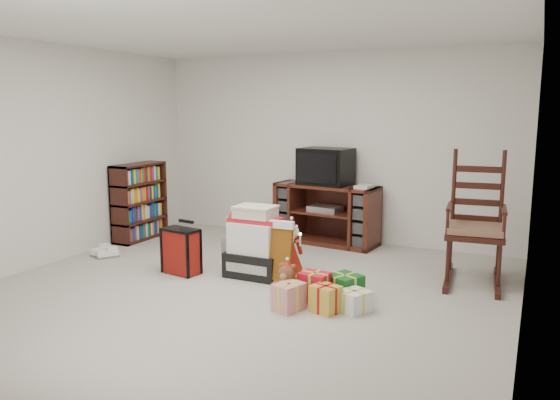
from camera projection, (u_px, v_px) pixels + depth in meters
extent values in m
cube|color=#B6B1A6|center=(240.00, 293.00, 5.32)|extent=(5.00, 5.00, 0.01)
cube|color=silver|center=(237.00, 26.00, 4.90)|extent=(5.00, 5.00, 0.01)
cube|color=white|center=(331.00, 148.00, 7.34)|extent=(5.00, 0.01, 2.50)
cube|color=white|center=(3.00, 209.00, 2.88)|extent=(5.00, 0.01, 2.50)
cube|color=white|center=(46.00, 155.00, 6.17)|extent=(0.01, 5.00, 2.50)
cube|color=white|center=(531.00, 180.00, 4.05)|extent=(0.01, 5.00, 2.50)
cube|color=#4A1F15|center=(326.00, 214.00, 7.21)|extent=(1.42, 0.64, 0.78)
cube|color=#B0B0B2|center=(326.00, 209.00, 7.17)|extent=(0.44, 0.34, 0.08)
cube|color=#36140E|center=(139.00, 202.00, 7.42)|extent=(0.28, 0.85, 1.04)
cube|color=#36140E|center=(475.00, 235.00, 5.52)|extent=(0.61, 0.59, 0.05)
cube|color=#845F48|center=(475.00, 228.00, 5.51)|extent=(0.56, 0.54, 0.07)
cube|color=#36140E|center=(480.00, 186.00, 5.66)|extent=(0.48, 0.11, 0.87)
cube|color=#36140E|center=(472.00, 280.00, 5.60)|extent=(0.64, 0.98, 0.07)
cube|color=black|center=(256.00, 264.00, 5.83)|extent=(0.59, 0.43, 0.27)
cube|color=white|center=(256.00, 237.00, 5.78)|extent=(0.50, 0.38, 0.32)
cube|color=red|center=(256.00, 220.00, 5.75)|extent=(0.53, 0.29, 0.05)
cube|color=beige|center=(255.00, 212.00, 5.73)|extent=(0.40, 0.31, 0.10)
cube|color=maroon|center=(181.00, 251.00, 5.88)|extent=(0.41, 0.26, 0.50)
cube|color=black|center=(185.00, 221.00, 5.91)|extent=(0.20, 0.06, 0.03)
ellipsoid|color=brown|center=(288.00, 288.00, 5.06)|extent=(0.24, 0.21, 0.26)
sphere|color=brown|center=(287.00, 274.00, 5.01)|extent=(0.16, 0.16, 0.16)
cone|color=#AB2312|center=(291.00, 256.00, 5.86)|extent=(0.29, 0.29, 0.41)
sphere|color=beige|center=(292.00, 233.00, 5.82)|extent=(0.14, 0.14, 0.14)
cone|color=#AB2312|center=(292.00, 223.00, 5.80)|extent=(0.12, 0.12, 0.10)
cylinder|color=silver|center=(300.00, 240.00, 5.66)|extent=(0.02, 0.02, 0.12)
cone|color=#AB2312|center=(233.00, 247.00, 6.21)|extent=(0.30, 0.30, 0.43)
sphere|color=beige|center=(233.00, 224.00, 6.16)|extent=(0.14, 0.14, 0.14)
cone|color=#AB2312|center=(232.00, 215.00, 6.14)|extent=(0.13, 0.13, 0.11)
cylinder|color=silver|center=(239.00, 231.00, 6.00)|extent=(0.02, 0.02, 0.13)
cube|color=white|center=(99.00, 252.00, 6.63)|extent=(0.15, 0.27, 0.09)
cube|color=white|center=(110.00, 254.00, 6.56)|extent=(0.23, 0.27, 0.09)
cube|color=red|center=(313.00, 291.00, 5.00)|extent=(0.24, 0.24, 0.24)
cube|color=#175E20|center=(340.00, 287.00, 5.12)|extent=(0.24, 0.24, 0.24)
cube|color=gold|center=(331.00, 300.00, 4.78)|extent=(0.24, 0.24, 0.24)
cube|color=silver|center=(295.00, 301.00, 4.73)|extent=(0.24, 0.24, 0.24)
cube|color=white|center=(357.00, 296.00, 4.86)|extent=(0.24, 0.24, 0.24)
cube|color=black|center=(326.00, 166.00, 7.11)|extent=(0.70, 0.54, 0.48)
cube|color=black|center=(319.00, 168.00, 6.90)|extent=(0.55, 0.09, 0.38)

